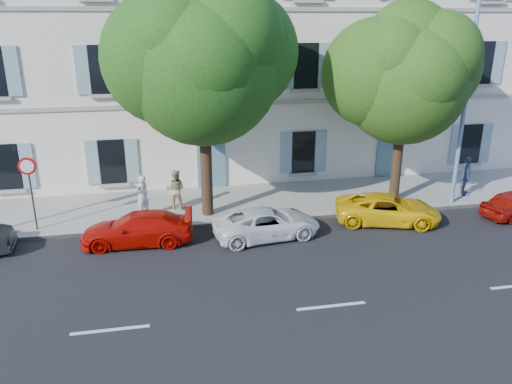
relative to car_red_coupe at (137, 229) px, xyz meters
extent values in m
plane|color=black|center=(5.43, -1.25, -0.57)|extent=(90.00, 90.00, 0.00)
cube|color=#A09E96|center=(5.43, 3.20, -0.49)|extent=(36.00, 4.50, 0.15)
cube|color=#9E998E|center=(5.43, 1.03, -0.49)|extent=(36.00, 0.16, 0.16)
cube|color=white|center=(5.43, 8.95, 5.43)|extent=(28.00, 7.00, 12.00)
imported|color=#C10C05|center=(0.00, 0.00, 0.00)|extent=(4.01, 1.81, 1.14)
imported|color=white|center=(4.63, -0.32, -0.02)|extent=(4.15, 2.32, 1.10)
imported|color=yellow|center=(9.58, 0.13, -0.01)|extent=(4.41, 2.90, 1.13)
cylinder|color=#3A2819|center=(2.70, 2.01, 1.38)|extent=(0.45, 0.45, 3.61)
ellipsoid|color=#2A6419|center=(2.70, 2.01, 5.35)|extent=(5.77, 5.77, 6.35)
cylinder|color=#3A2819|center=(10.82, 2.15, 1.16)|extent=(0.42, 0.42, 3.17)
ellipsoid|color=#376B1B|center=(10.82, 2.15, 4.68)|extent=(5.14, 5.14, 5.66)
cylinder|color=#383A3D|center=(-3.75, 1.66, 0.76)|extent=(0.06, 0.06, 2.36)
cylinder|color=red|center=(-3.75, 1.63, 2.05)|extent=(0.65, 0.05, 0.64)
cylinder|color=#7293BF|center=(13.11, 1.34, 3.82)|extent=(0.17, 0.17, 8.47)
imported|color=silver|center=(0.16, 2.27, 0.43)|extent=(0.73, 0.72, 1.69)
imported|color=tan|center=(1.48, 2.91, 0.41)|extent=(0.96, 0.86, 1.65)
imported|color=#4D608E|center=(14.17, 2.14, 0.46)|extent=(0.75, 1.12, 1.76)
camera|label=1|loc=(1.06, -16.77, 7.08)|focal=35.00mm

